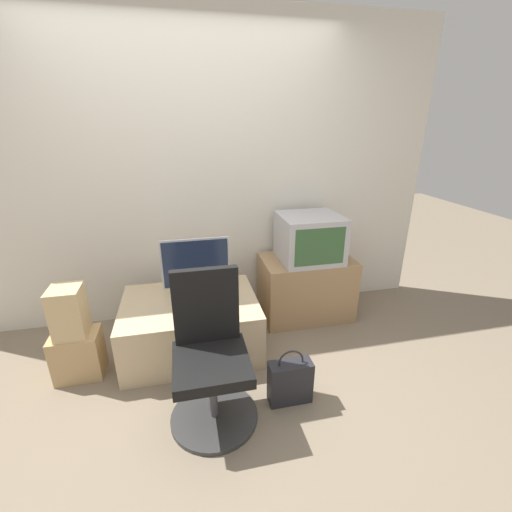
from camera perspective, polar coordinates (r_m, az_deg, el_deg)
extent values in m
plane|color=#7F705B|center=(2.44, -6.73, -24.13)|extent=(12.00, 12.00, 0.00)
cube|color=silver|center=(3.07, -10.60, 12.95)|extent=(4.40, 0.05, 2.60)
cube|color=#CCB289|center=(2.85, -10.71, -11.20)|extent=(1.04, 0.77, 0.43)
cube|color=#A37F56|center=(3.26, 8.27, -5.11)|extent=(0.82, 0.52, 0.57)
cylinder|color=silver|center=(2.81, -9.65, -6.17)|extent=(0.17, 0.17, 0.02)
cylinder|color=silver|center=(2.79, -9.71, -5.35)|extent=(0.08, 0.08, 0.07)
cube|color=silver|center=(2.71, -10.00, -1.13)|extent=(0.53, 0.01, 0.40)
cube|color=#19233D|center=(2.70, -10.00, -1.18)|extent=(0.50, 0.02, 0.37)
cube|color=#2D2D2D|center=(2.59, -9.46, -8.86)|extent=(0.37, 0.13, 0.01)
ellipsoid|color=silver|center=(2.59, -4.13, -8.37)|extent=(0.05, 0.04, 0.03)
cube|color=#B7B7BC|center=(3.06, 8.88, 3.02)|extent=(0.53, 0.49, 0.41)
cube|color=#335B33|center=(2.85, 10.60, 1.51)|extent=(0.43, 0.01, 0.32)
cylinder|color=#333333|center=(2.38, -6.93, -24.98)|extent=(0.54, 0.54, 0.03)
cylinder|color=#4C4C51|center=(2.25, -7.17, -21.60)|extent=(0.05, 0.05, 0.35)
cube|color=black|center=(2.11, -7.44, -17.39)|extent=(0.44, 0.44, 0.07)
cube|color=black|center=(2.12, -8.33, -8.17)|extent=(0.40, 0.05, 0.49)
cube|color=tan|center=(2.87, -27.48, -14.36)|extent=(0.32, 0.24, 0.35)
cube|color=#D1B27F|center=(2.69, -28.76, -8.18)|extent=(0.21, 0.22, 0.36)
cube|color=#232328|center=(2.40, 5.70, -20.16)|extent=(0.28, 0.12, 0.30)
torus|color=#232328|center=(2.29, 5.86, -17.10)|extent=(0.17, 0.01, 0.17)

